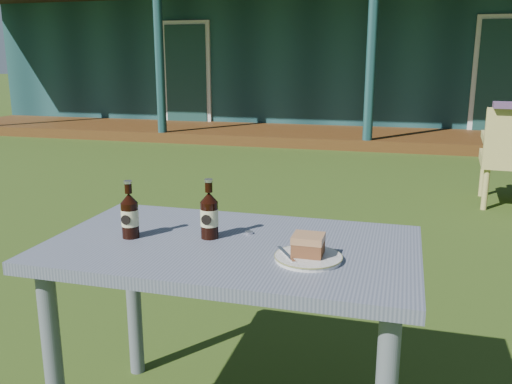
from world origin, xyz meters
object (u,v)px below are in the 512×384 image
(cola_bottle_near, at_px, (209,215))
(cola_bottle_far, at_px, (130,215))
(cafe_table, at_px, (232,272))
(plate, at_px, (308,258))
(cake_slice, at_px, (308,245))

(cola_bottle_near, xyz_separation_m, cola_bottle_far, (-0.26, -0.07, -0.00))
(cafe_table, bearing_deg, plate, -18.41)
(plate, distance_m, cola_bottle_far, 0.62)
(cafe_table, relative_size, cola_bottle_near, 5.94)
(cola_bottle_near, relative_size, cola_bottle_far, 1.03)
(cola_bottle_far, bearing_deg, cake_slice, -4.01)
(cola_bottle_far, bearing_deg, cola_bottle_near, 14.24)
(cake_slice, xyz_separation_m, cola_bottle_near, (-0.35, 0.11, 0.04))
(cafe_table, distance_m, cola_bottle_near, 0.20)
(cola_bottle_far, bearing_deg, cafe_table, 6.14)
(cake_slice, height_order, cola_bottle_near, cola_bottle_near)
(cola_bottle_near, bearing_deg, plate, -18.36)
(cake_slice, relative_size, cola_bottle_near, 0.46)
(plate, xyz_separation_m, cake_slice, (-0.00, 0.01, 0.04))
(cafe_table, distance_m, cake_slice, 0.31)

